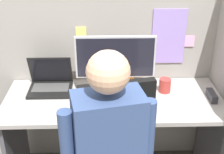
% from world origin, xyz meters
% --- Properties ---
extents(cubicle_panel_back, '(2.05, 0.05, 1.66)m').
position_xyz_m(cubicle_panel_back, '(0.00, 0.63, 0.83)').
color(cubicle_panel_back, gray).
rests_on(cubicle_panel_back, ground).
extents(desk, '(1.55, 0.61, 0.75)m').
position_xyz_m(desk, '(0.00, 0.30, 0.57)').
color(desk, '#9E9993').
rests_on(desk, ground).
extents(paper_box, '(0.28, 0.25, 0.08)m').
position_xyz_m(paper_box, '(0.02, 0.41, 0.79)').
color(paper_box, orange).
rests_on(paper_box, desk).
extents(monitor, '(0.56, 0.19, 0.35)m').
position_xyz_m(monitor, '(0.02, 0.41, 1.00)').
color(monitor, '#B2B2B7').
rests_on(monitor, paper_box).
extents(laptop, '(0.31, 0.24, 0.25)m').
position_xyz_m(laptop, '(-0.46, 0.45, 0.80)').
color(laptop, black).
rests_on(laptop, desk).
extents(mouse, '(0.07, 0.04, 0.04)m').
position_xyz_m(mouse, '(-0.20, 0.19, 0.77)').
color(mouse, black).
rests_on(mouse, desk).
extents(stapler, '(0.04, 0.14, 0.05)m').
position_xyz_m(stapler, '(0.69, 0.28, 0.78)').
color(stapler, '#2D2D33').
rests_on(stapler, desk).
extents(carrot_toy, '(0.04, 0.11, 0.04)m').
position_xyz_m(carrot_toy, '(0.10, 0.15, 0.77)').
color(carrot_toy, orange).
rests_on(carrot_toy, desk).
extents(coffee_mug, '(0.08, 0.08, 0.10)m').
position_xyz_m(coffee_mug, '(0.38, 0.39, 0.80)').
color(coffee_mug, '#A3332D').
rests_on(coffee_mug, desk).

